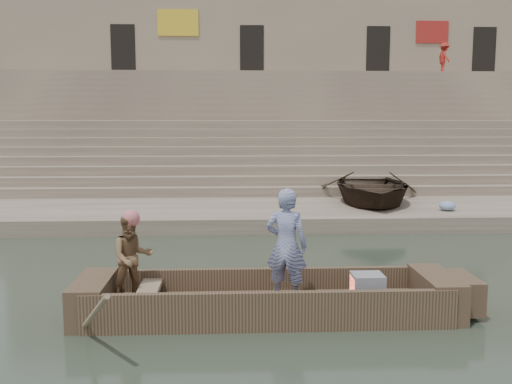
{
  "coord_description": "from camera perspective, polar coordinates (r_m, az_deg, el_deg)",
  "views": [
    {
      "loc": [
        -3.29,
        -7.95,
        2.94
      ],
      "look_at": [
        -2.74,
        3.7,
        1.4
      ],
      "focal_mm": 40.0,
      "sensor_mm": 36.0,
      "label": 1
    }
  ],
  "objects": [
    {
      "name": "ground",
      "position": [
        9.09,
        19.07,
        -11.77
      ],
      "size": [
        120.0,
        120.0,
        0.0
      ],
      "primitive_type": "plane",
      "color": "#2A3628",
      "rests_on": "ground"
    },
    {
      "name": "lower_landing",
      "position": [
        16.52,
        8.81,
        -2.11
      ],
      "size": [
        32.0,
        4.0,
        0.4
      ],
      "primitive_type": "cube",
      "color": "gray",
      "rests_on": "ground"
    },
    {
      "name": "mid_landing",
      "position": [
        23.73,
        5.26,
        3.77
      ],
      "size": [
        32.0,
        3.0,
        2.8
      ],
      "primitive_type": "cube",
      "color": "gray",
      "rests_on": "ground"
    },
    {
      "name": "upper_landing",
      "position": [
        30.63,
        3.47,
        6.88
      ],
      "size": [
        32.0,
        3.0,
        5.2
      ],
      "primitive_type": "cube",
      "color": "gray",
      "rests_on": "ground"
    },
    {
      "name": "ghat_steps",
      "position": [
        25.38,
        4.75,
        4.92
      ],
      "size": [
        32.0,
        11.0,
        5.2
      ],
      "color": "gray",
      "rests_on": "ground"
    },
    {
      "name": "building_wall",
      "position": [
        34.71,
        2.79,
        11.92
      ],
      "size": [
        32.0,
        5.07,
        11.2
      ],
      "color": "gray",
      "rests_on": "ground"
    },
    {
      "name": "main_rowboat",
      "position": [
        8.64,
        1.12,
        -11.59
      ],
      "size": [
        5.0,
        1.3,
        0.22
      ],
      "primitive_type": "cube",
      "color": "brown",
      "rests_on": "ground"
    },
    {
      "name": "rowboat_trim",
      "position": [
        8.59,
        2.52,
        -10.33
      ],
      "size": [
        6.04,
        2.63,
        1.97
      ],
      "color": "brown",
      "rests_on": "ground"
    },
    {
      "name": "standing_man",
      "position": [
        8.41,
        3.05,
        -5.35
      ],
      "size": [
        0.72,
        0.59,
        1.7
      ],
      "primitive_type": "imported",
      "rotation": [
        0.0,
        0.0,
        2.81
      ],
      "color": "navy",
      "rests_on": "main_rowboat"
    },
    {
      "name": "rowing_man",
      "position": [
        8.7,
        -12.29,
        -6.41
      ],
      "size": [
        0.77,
        0.7,
        1.3
      ],
      "primitive_type": "imported",
      "rotation": [
        0.0,
        0.0,
        0.39
      ],
      "color": "#26723B",
      "rests_on": "main_rowboat"
    },
    {
      "name": "television",
      "position": [
        8.77,
        11.0,
        -9.32
      ],
      "size": [
        0.46,
        0.42,
        0.4
      ],
      "color": "gray",
      "rests_on": "main_rowboat"
    },
    {
      "name": "beached_rowboat",
      "position": [
        17.27,
        11.42,
        0.48
      ],
      "size": [
        3.81,
        4.9,
        0.93
      ],
      "primitive_type": "imported",
      "rotation": [
        0.0,
        0.0,
        -0.14
      ],
      "color": "#2D2116",
      "rests_on": "lower_landing"
    },
    {
      "name": "pedestrian",
      "position": [
        31.73,
        18.3,
        12.62
      ],
      "size": [
        0.66,
        1.04,
        1.53
      ],
      "primitive_type": "imported",
      "rotation": [
        0.0,
        0.0,
        1.66
      ],
      "color": "maroon",
      "rests_on": "upper_landing"
    }
  ]
}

